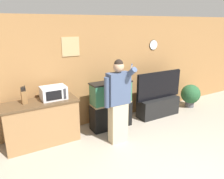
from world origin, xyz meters
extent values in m
cube|color=olive|center=(0.00, 3.01, 1.30)|extent=(10.00, 0.06, 2.60)
cube|color=tan|center=(-0.91, 2.97, 1.93)|extent=(0.40, 0.02, 0.42)
cylinder|color=white|center=(1.43, 2.97, 1.86)|extent=(0.25, 0.03, 0.25)
cylinder|color=black|center=(1.43, 2.97, 1.86)|extent=(0.27, 0.01, 0.27)
cube|color=olive|center=(-1.75, 2.60, 0.44)|extent=(1.45, 0.54, 0.89)
cube|color=#513A24|center=(-1.75, 2.60, 0.90)|extent=(1.49, 0.58, 0.03)
cube|color=silver|center=(-1.45, 2.63, 1.06)|extent=(0.50, 0.35, 0.27)
cube|color=black|center=(-1.49, 2.45, 1.06)|extent=(0.31, 0.01, 0.19)
cube|color=#2D2D33|center=(-1.27, 2.45, 1.06)|extent=(0.05, 0.01, 0.21)
cube|color=brown|center=(-2.02, 2.65, 1.04)|extent=(0.10, 0.11, 0.24)
cylinder|color=black|center=(-2.05, 2.66, 1.21)|extent=(0.02, 0.02, 0.09)
cylinder|color=black|center=(-2.03, 2.66, 1.21)|extent=(0.02, 0.02, 0.10)
cylinder|color=black|center=(-2.01, 2.66, 1.20)|extent=(0.02, 0.02, 0.07)
cylinder|color=black|center=(-1.98, 2.66, 1.20)|extent=(0.02, 0.02, 0.07)
cylinder|color=black|center=(-2.05, 2.71, 1.20)|extent=(0.02, 0.02, 0.08)
cylinder|color=black|center=(-2.03, 2.71, 1.21)|extent=(0.02, 0.02, 0.09)
cylinder|color=black|center=(-2.01, 2.71, 1.21)|extent=(0.02, 0.02, 0.09)
cylinder|color=black|center=(-1.98, 2.71, 1.22)|extent=(0.02, 0.02, 0.10)
cube|color=black|center=(-0.15, 2.52, 0.30)|extent=(0.99, 0.36, 0.60)
cube|color=#937F5B|center=(-0.15, 2.52, 0.62)|extent=(0.96, 0.34, 0.04)
cube|color=#2D6B4C|center=(-0.15, 2.52, 0.87)|extent=(0.95, 0.34, 0.52)
cube|color=black|center=(-0.15, 2.52, 1.13)|extent=(0.99, 0.36, 0.03)
cube|color=black|center=(1.30, 2.49, 0.25)|extent=(1.18, 0.40, 0.50)
cube|color=black|center=(1.30, 2.49, 0.85)|extent=(1.39, 0.05, 0.71)
cube|color=black|center=(1.30, 2.52, 0.85)|extent=(1.42, 0.01, 0.74)
cube|color=#BCAD89|center=(-0.35, 1.87, 0.43)|extent=(0.37, 0.21, 0.86)
cube|color=#3D4C6B|center=(-0.35, 1.87, 1.18)|extent=(0.46, 0.22, 0.64)
sphere|color=tan|center=(-0.35, 1.87, 1.62)|extent=(0.21, 0.21, 0.21)
sphere|color=black|center=(-0.35, 1.87, 1.68)|extent=(0.18, 0.18, 0.18)
cylinder|color=#3D4C6B|center=(-0.60, 1.87, 1.13)|extent=(0.12, 0.12, 0.61)
cylinder|color=#3D4C6B|center=(-0.16, 1.73, 1.50)|extent=(0.11, 0.34, 0.28)
cylinder|color=white|center=(-0.16, 1.71, 1.60)|extent=(0.02, 0.06, 0.11)
cylinder|color=#2856B2|center=(-0.16, 1.69, 1.66)|extent=(0.02, 0.03, 0.05)
cylinder|color=#4C4C51|center=(2.57, 2.50, 0.08)|extent=(0.26, 0.26, 0.16)
sphere|color=#23512D|center=(2.57, 2.50, 0.40)|extent=(0.56, 0.56, 0.56)
camera|label=1|loc=(-2.54, -1.67, 2.44)|focal=35.00mm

